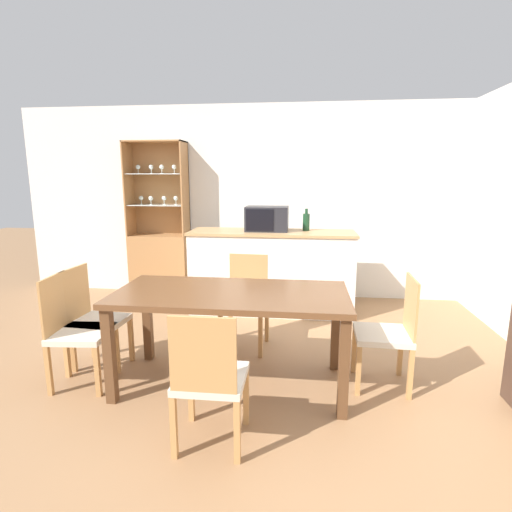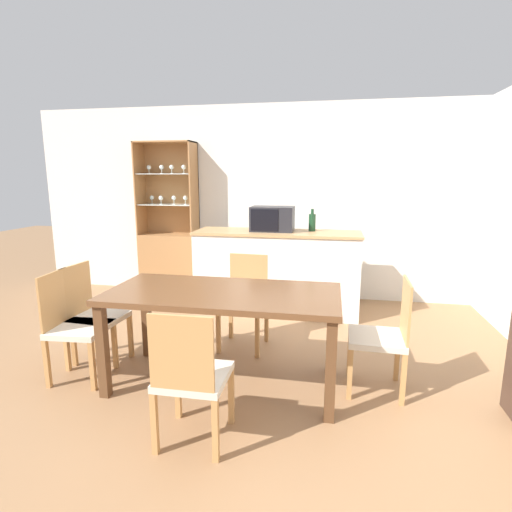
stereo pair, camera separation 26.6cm
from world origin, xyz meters
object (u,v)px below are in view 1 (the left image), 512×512
object	(u,v)px
dining_chair_side_right_far	(389,332)
dining_chair_head_near	(210,379)
dining_table	(231,303)
dining_chair_side_left_near	(76,331)
dining_chair_side_left_far	(93,319)
microwave	(267,219)
dining_chair_head_far	(246,302)
display_cabinet	(160,252)
wine_bottle	(306,222)

from	to	relation	value
dining_chair_side_right_far	dining_chair_head_near	xyz separation A→B (m)	(-1.21, -0.86, 0.00)
dining_table	dining_chair_side_left_near	world-z (taller)	dining_chair_side_left_near
dining_chair_side_left_near	dining_chair_side_left_far	bearing A→B (deg)	175.72
microwave	dining_chair_head_far	bearing A→B (deg)	-95.31
display_cabinet	microwave	xyz separation A→B (m)	(1.52, -0.49, 0.53)
dining_chair_head_near	dining_chair_head_far	bearing A→B (deg)	89.56
wine_bottle	dining_chair_side_left_far	bearing A→B (deg)	-134.83
display_cabinet	dining_chair_head_near	size ratio (longest dim) A/B	2.36
dining_chair_side_left_near	dining_chair_head_near	size ratio (longest dim) A/B	1.00
dining_chair_head_near	dining_chair_head_far	distance (m)	1.48
dining_chair_side_left_far	dining_chair_side_right_far	xyz separation A→B (m)	(2.41, -0.00, 0.00)
dining_chair_side_left_far	dining_chair_head_far	xyz separation A→B (m)	(1.21, 0.61, 0.00)
dining_chair_side_left_near	wine_bottle	bearing A→B (deg)	134.72
dining_chair_head_near	wine_bottle	bearing A→B (deg)	77.56
display_cabinet	dining_chair_side_left_near	bearing A→B (deg)	-85.17
dining_table	wine_bottle	bearing A→B (deg)	73.43
dining_table	dining_chair_head_near	xyz separation A→B (m)	(0.00, -0.74, -0.23)
dining_chair_side_left_far	microwave	world-z (taller)	microwave
dining_chair_head_near	wine_bottle	xyz separation A→B (m)	(0.57, 2.66, 0.65)
display_cabinet	dining_table	world-z (taller)	display_cabinet
display_cabinet	wine_bottle	distance (m)	2.09
microwave	dining_chair_side_left_far	bearing A→B (deg)	-127.56
wine_bottle	dining_table	bearing A→B (deg)	-106.57
dining_chair_side_left_far	wine_bottle	world-z (taller)	wine_bottle
display_cabinet	dining_table	size ratio (longest dim) A/B	1.17
display_cabinet	dining_chair_side_left_far	distance (m)	2.21
dining_chair_side_left_far	dining_chair_head_far	distance (m)	1.36
wine_bottle	dining_chair_head_near	bearing A→B (deg)	-102.11
wine_bottle	display_cabinet	bearing A→B (deg)	168.31
dining_chair_side_left_near	microwave	xyz separation A→B (m)	(1.31, 1.96, 0.69)
microwave	dining_table	bearing A→B (deg)	-93.27
dining_chair_head_far	microwave	distance (m)	1.30
dining_table	dining_chair_head_far	distance (m)	0.78
dining_chair_side_right_far	dining_chair_side_left_near	bearing A→B (deg)	97.96
display_cabinet	dining_chair_head_near	distance (m)	3.38
display_cabinet	microwave	distance (m)	1.68
dining_table	dining_chair_side_right_far	bearing A→B (deg)	5.85
dining_chair_head_near	microwave	distance (m)	2.67
dining_chair_head_near	microwave	bearing A→B (deg)	87.34
dining_chair_head_far	display_cabinet	bearing A→B (deg)	-44.40
dining_chair_side_right_far	display_cabinet	bearing A→B (deg)	51.95
display_cabinet	dining_chair_side_left_near	world-z (taller)	display_cabinet
dining_chair_side_left_far	dining_chair_side_left_near	bearing A→B (deg)	3.93
dining_chair_side_left_near	dining_chair_head_far	world-z (taller)	same
dining_chair_side_left_near	dining_chair_side_right_far	bearing A→B (deg)	91.68
dining_chair_head_far	dining_chair_head_near	bearing A→B (deg)	93.71
display_cabinet	dining_chair_side_right_far	size ratio (longest dim) A/B	2.36
display_cabinet	dining_chair_side_left_far	world-z (taller)	display_cabinet
dining_chair_side_left_far	display_cabinet	bearing A→B (deg)	-170.68
dining_chair_side_right_far	dining_chair_head_far	xyz separation A→B (m)	(-1.20, 0.62, 0.00)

